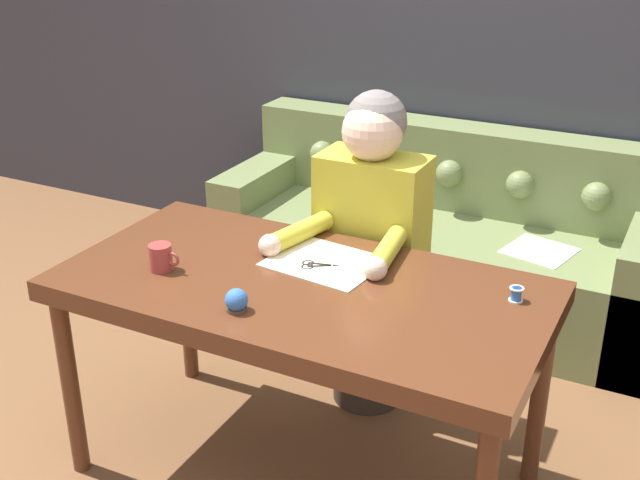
% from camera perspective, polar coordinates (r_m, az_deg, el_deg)
% --- Properties ---
extents(wall_back, '(8.00, 0.06, 2.60)m').
position_cam_1_polar(wall_back, '(4.08, 11.28, 14.54)').
color(wall_back, '#383842').
rests_on(wall_back, ground_plane).
extents(dining_table, '(1.58, 0.80, 0.77)m').
position_cam_1_polar(dining_table, '(2.61, -1.31, -4.43)').
color(dining_table, '#562D19').
rests_on(dining_table, ground_plane).
extents(couch, '(2.14, 0.78, 0.86)m').
position_cam_1_polar(couch, '(4.00, 8.41, -0.25)').
color(couch, olive).
rests_on(couch, ground_plane).
extents(person, '(0.47, 0.59, 1.28)m').
position_cam_1_polar(person, '(3.04, 3.58, -0.80)').
color(person, '#33281E').
rests_on(person, ground_plane).
extents(pattern_paper_main, '(0.39, 0.33, 0.00)m').
position_cam_1_polar(pattern_paper_main, '(2.70, 0.37, -1.58)').
color(pattern_paper_main, beige).
rests_on(pattern_paper_main, dining_table).
extents(scissors, '(0.23, 0.14, 0.01)m').
position_cam_1_polar(scissors, '(2.67, 0.22, -1.83)').
color(scissors, silver).
rests_on(scissors, dining_table).
extents(mug, '(0.11, 0.08, 0.09)m').
position_cam_1_polar(mug, '(2.68, -11.23, -1.23)').
color(mug, '#9E3833').
rests_on(mug, dining_table).
extents(thread_spool, '(0.04, 0.04, 0.05)m').
position_cam_1_polar(thread_spool, '(2.52, 13.78, -3.77)').
color(thread_spool, '#3366B2').
rests_on(thread_spool, dining_table).
extents(pin_cushion, '(0.07, 0.07, 0.07)m').
position_cam_1_polar(pin_cushion, '(2.40, -5.96, -4.34)').
color(pin_cushion, '#4C3828').
rests_on(pin_cushion, dining_table).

